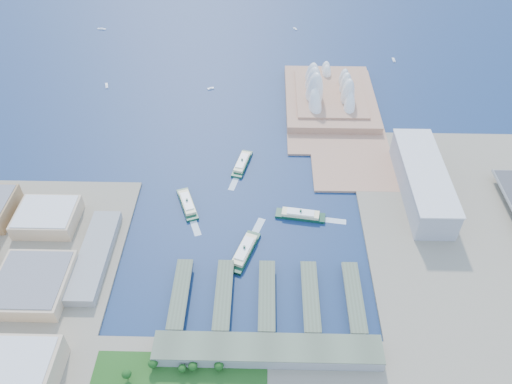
{
  "coord_description": "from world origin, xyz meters",
  "views": [
    {
      "loc": [
        9.88,
        -360.68,
        407.46
      ],
      "look_at": [
        0.44,
        59.81,
        18.0
      ],
      "focal_mm": 35.0,
      "sensor_mm": 36.0,
      "label": 1
    }
  ],
  "objects_px": {
    "ferry_c": "(244,250)",
    "toaster_building": "(422,181)",
    "ferry_a": "(187,202)",
    "opera_house": "(331,83)",
    "ferry_b": "(242,162)",
    "ferry_d": "(301,213)"
  },
  "relations": [
    {
      "from": "opera_house",
      "to": "ferry_c",
      "type": "xyz_separation_m",
      "value": [
        -115.13,
        -296.7,
        -26.41
      ]
    },
    {
      "from": "opera_house",
      "to": "ferry_c",
      "type": "height_order",
      "value": "opera_house"
    },
    {
      "from": "toaster_building",
      "to": "ferry_b",
      "type": "height_order",
      "value": "toaster_building"
    },
    {
      "from": "ferry_a",
      "to": "ferry_c",
      "type": "bearing_deg",
      "value": -66.23
    },
    {
      "from": "ferry_a",
      "to": "ferry_c",
      "type": "relative_size",
      "value": 0.92
    },
    {
      "from": "ferry_c",
      "to": "ferry_d",
      "type": "xyz_separation_m",
      "value": [
        61.64,
        55.47,
        -0.27
      ]
    },
    {
      "from": "ferry_d",
      "to": "ferry_a",
      "type": "bearing_deg",
      "value": 91.49
    },
    {
      "from": "ferry_a",
      "to": "toaster_building",
      "type": "bearing_deg",
      "value": -15.25
    },
    {
      "from": "ferry_b",
      "to": "ferry_d",
      "type": "height_order",
      "value": "ferry_d"
    },
    {
      "from": "opera_house",
      "to": "toaster_building",
      "type": "relative_size",
      "value": 1.16
    },
    {
      "from": "toaster_building",
      "to": "ferry_d",
      "type": "relative_size",
      "value": 2.75
    },
    {
      "from": "toaster_building",
      "to": "ferry_a",
      "type": "bearing_deg",
      "value": -174.67
    },
    {
      "from": "ferry_a",
      "to": "ferry_b",
      "type": "bearing_deg",
      "value": 30.56
    },
    {
      "from": "opera_house",
      "to": "ferry_b",
      "type": "height_order",
      "value": "opera_house"
    },
    {
      "from": "ferry_c",
      "to": "toaster_building",
      "type": "bearing_deg",
      "value": -135.35
    },
    {
      "from": "opera_house",
      "to": "toaster_building",
      "type": "height_order",
      "value": "opera_house"
    },
    {
      "from": "toaster_building",
      "to": "ferry_c",
      "type": "distance_m",
      "value": 227.27
    },
    {
      "from": "ferry_c",
      "to": "ferry_d",
      "type": "height_order",
      "value": "ferry_c"
    },
    {
      "from": "opera_house",
      "to": "ferry_a",
      "type": "distance_m",
      "value": 292.77
    },
    {
      "from": "toaster_building",
      "to": "ferry_a",
      "type": "xyz_separation_m",
      "value": [
        -274.61,
        -25.64,
        -15.35
      ]
    },
    {
      "from": "ferry_b",
      "to": "ferry_d",
      "type": "distance_m",
      "value": 115.03
    },
    {
      "from": "ferry_b",
      "to": "ferry_c",
      "type": "xyz_separation_m",
      "value": [
        8.7,
        -146.49,
        0.54
      ]
    }
  ]
}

